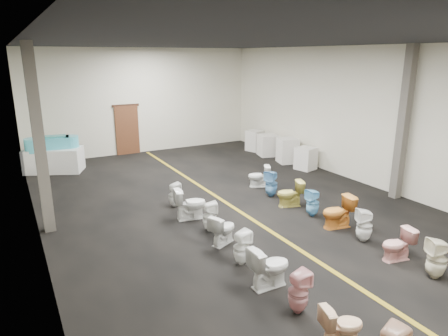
{
  "coord_description": "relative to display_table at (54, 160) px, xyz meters",
  "views": [
    {
      "loc": [
        -5.36,
        -9.05,
        4.18
      ],
      "look_at": [
        0.17,
        1.0,
        0.93
      ],
      "focal_mm": 32.0,
      "sensor_mm": 36.0,
      "label": 1
    }
  ],
  "objects": [
    {
      "name": "appliance_crate_a",
      "position": [
        8.39,
        -4.26,
        -0.02
      ],
      "size": [
        0.8,
        0.8,
        0.84
      ],
      "primitive_type": "cube",
      "rotation": [
        0.0,
        0.0,
        0.27
      ],
      "color": "silver",
      "rests_on": "floor"
    },
    {
      "name": "aisle_stripe",
      "position": [
        3.99,
        -6.52,
        -0.44
      ],
      "size": [
        0.12,
        15.6,
        0.01
      ],
      "primitive_type": "cube",
      "color": "olive",
      "rests_on": "floor"
    },
    {
      "name": "toilet_left_4",
      "position": [
        2.56,
        -10.18,
        -0.03
      ],
      "size": [
        0.8,
        0.46,
        0.81
      ],
      "primitive_type": "imported",
      "rotation": [
        0.0,
        0.0,
        1.57
      ],
      "color": "white",
      "rests_on": "floor"
    },
    {
      "name": "toilet_right_8",
      "position": [
        5.47,
        -6.13,
        -0.03
      ],
      "size": [
        0.5,
        0.49,
        0.82
      ],
      "primitive_type": "imported",
      "rotation": [
        0.0,
        0.0,
        -1.14
      ],
      "color": "#66A6DC",
      "rests_on": "floor"
    },
    {
      "name": "toilet_left_3",
      "position": [
        2.53,
        -11.06,
        -0.06
      ],
      "size": [
        0.36,
        0.35,
        0.76
      ],
      "primitive_type": "imported",
      "rotation": [
        0.0,
        0.0,
        1.6
      ],
      "color": "#D69396",
      "rests_on": "floor"
    },
    {
      "name": "toilet_left_8",
      "position": [
        2.59,
        -6.52,
        -0.02
      ],
      "size": [
        0.89,
        0.61,
        0.84
      ],
      "primitive_type": "imported",
      "rotation": [
        0.0,
        0.0,
        1.39
      ],
      "color": "white",
      "rests_on": "floor"
    },
    {
      "name": "ceiling",
      "position": [
        3.99,
        -6.52,
        4.06
      ],
      "size": [
        16.0,
        16.0,
        0.0
      ],
      "primitive_type": "plane",
      "rotation": [
        3.14,
        0.0,
        0.0
      ],
      "color": "black",
      "rests_on": "ground"
    },
    {
      "name": "display_table",
      "position": [
        0.0,
        0.0,
        0.0
      ],
      "size": [
        2.21,
        1.72,
        0.88
      ],
      "primitive_type": "cube",
      "rotation": [
        0.0,
        0.0,
        -0.42
      ],
      "color": "white",
      "rests_on": "floor"
    },
    {
      "name": "door_frame",
      "position": [
        3.19,
        1.43,
        1.68
      ],
      "size": [
        1.15,
        0.08,
        0.1
      ],
      "primitive_type": "cube",
      "color": "#331C11",
      "rests_on": "back_door"
    },
    {
      "name": "toilet_right_4",
      "position": [
        5.56,
        -9.7,
        -0.04
      ],
      "size": [
        0.48,
        0.48,
        0.8
      ],
      "primitive_type": "imported",
      "rotation": [
        0.0,
        0.0,
        -1.99
      ],
      "color": "white",
      "rests_on": "floor"
    },
    {
      "name": "floor",
      "position": [
        3.99,
        -6.52,
        -0.44
      ],
      "size": [
        16.0,
        16.0,
        0.0
      ],
      "primitive_type": "plane",
      "color": "black",
      "rests_on": "ground"
    },
    {
      "name": "toilet_left_9",
      "position": [
        2.55,
        -5.51,
        -0.09
      ],
      "size": [
        0.34,
        0.34,
        0.71
      ],
      "primitive_type": "imported",
      "rotation": [
        0.0,
        0.0,
        1.63
      ],
      "color": "white",
      "rests_on": "floor"
    },
    {
      "name": "appliance_crate_c",
      "position": [
        8.39,
        -1.78,
        0.01
      ],
      "size": [
        0.96,
        0.96,
        0.9
      ],
      "primitive_type": "cube",
      "rotation": [
        0.0,
        0.0,
        -0.25
      ],
      "color": "silver",
      "rests_on": "floor"
    },
    {
      "name": "column_left",
      "position": [
        -0.76,
        -5.52,
        1.81
      ],
      "size": [
        0.25,
        0.25,
        4.5
      ],
      "primitive_type": "cube",
      "color": "#59544C",
      "rests_on": "floor"
    },
    {
      "name": "column_right",
      "position": [
        8.74,
        -8.02,
        1.81
      ],
      "size": [
        0.25,
        0.25,
        4.5
      ],
      "primitive_type": "cube",
      "color": "#59544C",
      "rests_on": "floor"
    },
    {
      "name": "toilet_right_3",
      "position": [
        5.49,
        -10.66,
        -0.09
      ],
      "size": [
        0.75,
        0.52,
        0.7
      ],
      "primitive_type": "imported",
      "rotation": [
        0.0,
        0.0,
        -1.77
      ],
      "color": "#F5AEA7",
      "rests_on": "floor"
    },
    {
      "name": "bathtub",
      "position": [
        -0.0,
        0.0,
        0.63
      ],
      "size": [
        1.85,
        0.8,
        0.55
      ],
      "rotation": [
        0.0,
        0.0,
        -0.12
      ],
      "color": "#46B6CB",
      "rests_on": "display_table"
    },
    {
      "name": "toilet_right_2",
      "position": [
        5.55,
        -11.5,
        -0.03
      ],
      "size": [
        0.5,
        0.49,
        0.82
      ],
      "primitive_type": "imported",
      "rotation": [
        0.0,
        0.0,
        -1.98
      ],
      "color": "#F5ECCD",
      "rests_on": "floor"
    },
    {
      "name": "toilet_right_5",
      "position": [
        5.59,
        -8.82,
        -0.03
      ],
      "size": [
        0.87,
        0.6,
        0.82
      ],
      "primitive_type": "imported",
      "rotation": [
        0.0,
        0.0,
        -1.75
      ],
      "color": "orange",
      "rests_on": "floor"
    },
    {
      "name": "toilet_left_7",
      "position": [
        2.69,
        -7.45,
        -0.06
      ],
      "size": [
        0.42,
        0.41,
        0.76
      ],
      "primitive_type": "imported",
      "rotation": [
        0.0,
        0.0,
        1.32
      ],
      "color": "white",
      "rests_on": "floor"
    },
    {
      "name": "back_door",
      "position": [
        3.19,
        1.42,
        0.61
      ],
      "size": [
        1.0,
        0.1,
        2.1
      ],
      "primitive_type": "cube",
      "color": "#562D19",
      "rests_on": "floor"
    },
    {
      "name": "wall_back",
      "position": [
        3.99,
        1.48,
        1.81
      ],
      "size": [
        10.0,
        0.0,
        10.0
      ],
      "primitive_type": "plane",
      "rotation": [
        1.57,
        0.0,
        0.0
      ],
      "color": "beige",
      "rests_on": "ground"
    },
    {
      "name": "wall_left",
      "position": [
        -1.01,
        -6.52,
        1.81
      ],
      "size": [
        0.0,
        16.0,
        16.0
      ],
      "primitive_type": "plane",
      "rotation": [
        1.57,
        0.0,
        1.57
      ],
      "color": "beige",
      "rests_on": "ground"
    },
    {
      "name": "toilet_right_9",
      "position": [
        5.67,
        -5.16,
        -0.08
      ],
      "size": [
        0.8,
        0.65,
        0.72
      ],
      "primitive_type": "imported",
      "rotation": [
        0.0,
        0.0,
        -2.0
      ],
      "color": "white",
      "rests_on": "floor"
    },
    {
      "name": "toilet_left_2",
      "position": [
        2.58,
        -12.0,
        -0.11
      ],
      "size": [
        0.72,
        0.53,
        0.66
      ],
      "primitive_type": "imported",
      "rotation": [
        0.0,
        0.0,
        1.3
      ],
      "color": "#FAC79C",
      "rests_on": "floor"
    },
    {
      "name": "toilet_right_7",
      "position": [
        5.46,
        -7.07,
        -0.06
      ],
      "size": [
        0.84,
        0.64,
        0.76
      ],
      "primitive_type": "imported",
      "rotation": [
        0.0,
        0.0,
        -1.89
      ],
      "color": "#CCBD53",
      "rests_on": "floor"
    },
    {
      "name": "toilet_left_5",
      "position": [
        2.53,
        -9.23,
        -0.07
      ],
      "size": [
        0.38,
        0.37,
        0.74
      ],
      "primitive_type": "imported",
      "rotation": [
        0.0,
        0.0,
        1.69
      ],
      "color": "white",
      "rests_on": "floor"
    },
    {
      "name": "toilet_right_6",
      "position": [
        5.54,
        -7.94,
        -0.06
      ],
      "size": [
        0.35,
        0.34,
        0.76
      ],
      "primitive_type": "imported",
      "rotation": [
        0.0,
        0.0,
        -1.58
      ],
      "color": "#78C7F2",
      "rests_on": "floor"
    },
    {
      "name": "appliance_crate_d",
      "position": [
        8.39,
        -0.74,
        0.02
      ],
      "size": [
        0.81,
        0.81,
        0.91
      ],
      "primitive_type": "cube",
      "rotation": [
        0.0,
        0.0,
        0.31
      ],
      "color": "silver",
      "rests_on": "floor"
    },
    {
      "name": "wall_right",
      "position": [
        8.99,
        -6.52,
        1.81
      ],
      "size": [
        0.0,
        16.0,
        16.0
      ],
      "primitive_type": "plane",
      "rotation": [
        1.57,
        0.0,
        -1.57
      ],
      "color": "beige",
      "rests_on": "ground"
    },
    {
      "name": "toilet_left_6",
      "position": [
        2.65,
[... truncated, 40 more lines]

